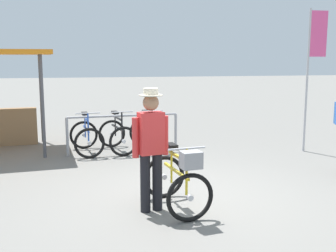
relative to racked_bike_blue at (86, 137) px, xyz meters
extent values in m
plane|color=slate|center=(1.46, -3.33, -0.37)|extent=(80.00, 80.00, 0.00)
cylinder|color=#99999E|center=(-0.41, -0.20, 0.06)|extent=(0.06, 0.06, 0.85)
cylinder|color=#99999E|center=(2.04, -0.06, 0.06)|extent=(0.06, 0.06, 0.85)
cylinder|color=#99999E|center=(0.81, -0.13, 0.48)|extent=(2.45, 0.19, 0.05)
torus|color=black|center=(-0.06, 0.51, -0.04)|extent=(0.67, 0.16, 0.66)
cylinder|color=#B7B7BC|center=(-0.06, 0.51, -0.04)|extent=(0.09, 0.07, 0.08)
torus|color=black|center=(0.06, -0.51, -0.04)|extent=(0.67, 0.16, 0.66)
cylinder|color=#B7B7BC|center=(0.06, -0.51, -0.04)|extent=(0.09, 0.07, 0.08)
cube|color=#2D56B7|center=(0.00, 0.00, 0.19)|extent=(0.14, 0.92, 0.04)
cube|color=#2D56B7|center=(0.01, -0.05, 0.41)|extent=(0.10, 0.61, 0.04)
cylinder|color=#2D56B7|center=(-0.02, 0.18, 0.24)|extent=(0.03, 0.03, 0.55)
cube|color=black|center=(-0.02, 0.18, 0.51)|extent=(0.15, 0.25, 0.06)
cylinder|color=#2D56B7|center=(0.04, -0.38, 0.28)|extent=(0.03, 0.03, 0.63)
cylinder|color=#B7B7BC|center=(0.04, -0.38, 0.59)|extent=(0.52, 0.09, 0.03)
torus|color=black|center=(0.61, 0.54, -0.04)|extent=(0.66, 0.19, 0.66)
cylinder|color=#B7B7BC|center=(0.61, 0.54, -0.04)|extent=(0.09, 0.07, 0.08)
torus|color=black|center=(0.79, -0.46, -0.04)|extent=(0.66, 0.19, 0.66)
cylinder|color=#B7B7BC|center=(0.79, -0.46, -0.04)|extent=(0.09, 0.07, 0.08)
cube|color=black|center=(0.70, 0.04, 0.19)|extent=(0.20, 0.91, 0.04)
cube|color=black|center=(0.71, -0.01, 0.41)|extent=(0.15, 0.61, 0.04)
cylinder|color=black|center=(0.67, 0.22, 0.24)|extent=(0.03, 0.03, 0.55)
cube|color=black|center=(0.67, 0.22, 0.51)|extent=(0.16, 0.26, 0.06)
cylinder|color=black|center=(0.77, -0.34, 0.28)|extent=(0.03, 0.03, 0.63)
cylinder|color=#B7B7BC|center=(0.77, -0.34, 0.59)|extent=(0.52, 0.12, 0.03)
torus|color=black|center=(1.36, 0.59, -0.04)|extent=(0.67, 0.15, 0.66)
cylinder|color=#B7B7BC|center=(1.36, 0.59, -0.04)|extent=(0.08, 0.07, 0.08)
torus|color=black|center=(1.44, -0.42, -0.04)|extent=(0.67, 0.15, 0.66)
cylinder|color=#B7B7BC|center=(1.44, -0.42, -0.04)|extent=(0.08, 0.07, 0.08)
cube|color=teal|center=(1.40, 0.08, 0.19)|extent=(0.11, 0.92, 0.04)
cube|color=teal|center=(1.40, 0.03, 0.41)|extent=(0.09, 0.61, 0.04)
cylinder|color=teal|center=(1.38, 0.27, 0.24)|extent=(0.03, 0.03, 0.55)
cube|color=black|center=(1.38, 0.27, 0.51)|extent=(0.14, 0.25, 0.06)
cylinder|color=teal|center=(1.43, -0.30, 0.28)|extent=(0.03, 0.03, 0.63)
cylinder|color=#B7B7BC|center=(1.43, -0.30, 0.59)|extent=(0.52, 0.07, 0.03)
torus|color=black|center=(1.12, -3.31, -0.04)|extent=(0.66, 0.15, 0.66)
cylinder|color=#B7B7BC|center=(1.12, -3.31, -0.04)|extent=(0.09, 0.07, 0.08)
torus|color=black|center=(1.27, -4.32, -0.04)|extent=(0.66, 0.15, 0.66)
cylinder|color=#B7B7BC|center=(1.27, -4.32, -0.04)|extent=(0.09, 0.07, 0.08)
cube|color=yellow|center=(1.20, -3.81, 0.19)|extent=(0.17, 0.91, 0.04)
cube|color=yellow|center=(1.20, -3.86, 0.41)|extent=(0.12, 0.61, 0.04)
cylinder|color=yellow|center=(1.17, -3.63, 0.24)|extent=(0.03, 0.03, 0.55)
cube|color=black|center=(1.17, -3.63, 0.51)|extent=(0.15, 0.25, 0.06)
cylinder|color=yellow|center=(1.25, -4.20, 0.28)|extent=(0.03, 0.03, 0.63)
cylinder|color=#B7B7BC|center=(1.25, -4.20, 0.59)|extent=(0.52, 0.10, 0.03)
cube|color=gray|center=(1.27, -4.34, 0.47)|extent=(0.29, 0.24, 0.22)
cylinder|color=black|center=(0.76, -3.83, 0.04)|extent=(0.14, 0.14, 0.82)
cylinder|color=black|center=(0.93, -3.80, 0.04)|extent=(0.14, 0.14, 0.82)
cube|color=red|center=(0.84, -3.82, 0.74)|extent=(0.38, 0.27, 0.58)
cylinder|color=red|center=(0.63, -3.84, 0.69)|extent=(0.09, 0.09, 0.55)
cylinder|color=red|center=(1.05, -3.75, 0.69)|extent=(0.09, 0.09, 0.55)
sphere|color=#9E7051|center=(0.84, -3.82, 1.16)|extent=(0.22, 0.22, 0.22)
cylinder|color=beige|center=(0.84, -3.82, 1.26)|extent=(0.32, 0.32, 0.02)
cylinder|color=beige|center=(0.84, -3.82, 1.31)|extent=(0.20, 0.20, 0.09)
cylinder|color=#4C4C51|center=(-1.08, 1.56, 0.73)|extent=(0.07, 0.07, 2.20)
cylinder|color=#4C4C51|center=(-0.89, -0.23, 0.73)|extent=(0.07, 0.07, 2.20)
cylinder|color=#B2B2B7|center=(4.89, -0.78, 1.23)|extent=(0.05, 0.05, 3.20)
cube|color=#E54C8C|center=(5.11, -0.78, 2.28)|extent=(0.40, 0.03, 1.00)
camera|label=1|loc=(-0.06, -9.36, 1.77)|focal=44.65mm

